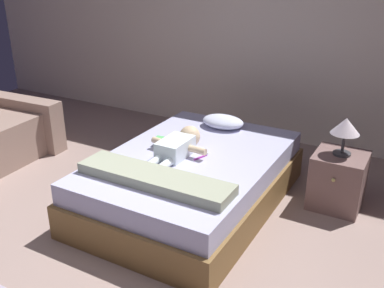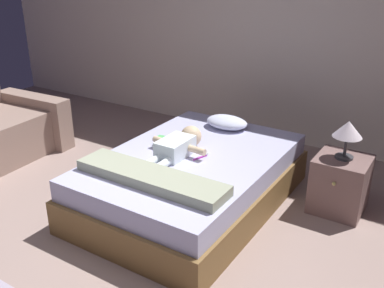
# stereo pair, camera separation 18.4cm
# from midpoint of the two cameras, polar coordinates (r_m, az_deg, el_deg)

# --- Properties ---
(ground_plane) EXTENTS (8.00, 8.00, 0.00)m
(ground_plane) POSITION_cam_midpoint_polar(r_m,az_deg,el_deg) (3.21, -13.72, -15.32)
(ground_plane) COLOR gray
(wall_behind_bed) EXTENTS (8.00, 0.12, 2.70)m
(wall_behind_bed) POSITION_cam_midpoint_polar(r_m,az_deg,el_deg) (5.08, 10.31, 15.85)
(wall_behind_bed) COLOR silver
(wall_behind_bed) RESTS_ON ground_plane
(bed) EXTENTS (1.34, 1.97, 0.45)m
(bed) POSITION_cam_midpoint_polar(r_m,az_deg,el_deg) (3.73, 1.42, -4.70)
(bed) COLOR brown
(bed) RESTS_ON ground_plane
(pillow) EXTENTS (0.41, 0.29, 0.12)m
(pillow) POSITION_cam_midpoint_polar(r_m,az_deg,el_deg) (4.21, 5.80, 2.83)
(pillow) COLOR silver
(pillow) RESTS_ON bed
(baby) EXTENTS (0.52, 0.65, 0.18)m
(baby) POSITION_cam_midpoint_polar(r_m,az_deg,el_deg) (3.63, -0.16, -0.09)
(baby) COLOR white
(baby) RESTS_ON bed
(toothbrush) EXTENTS (0.06, 0.15, 0.02)m
(toothbrush) POSITION_cam_midpoint_polar(r_m,az_deg,el_deg) (3.58, 2.68, -1.70)
(toothbrush) COLOR #B233AC
(toothbrush) RESTS_ON bed
(nightstand) EXTENTS (0.42, 0.45, 0.47)m
(nightstand) POSITION_cam_midpoint_polar(r_m,az_deg,el_deg) (3.86, 19.98, -4.93)
(nightstand) COLOR #745753
(nightstand) RESTS_ON ground_plane
(lamp) EXTENTS (0.23, 0.23, 0.32)m
(lamp) POSITION_cam_midpoint_polar(r_m,az_deg,el_deg) (3.68, 20.96, 1.60)
(lamp) COLOR #333338
(lamp) RESTS_ON nightstand
(blanket) EXTENTS (1.20, 0.29, 0.08)m
(blanket) POSITION_cam_midpoint_polar(r_m,az_deg,el_deg) (3.19, -3.74, -4.34)
(blanket) COLOR #9DA389
(blanket) RESTS_ON bed
(toy_block) EXTENTS (0.08, 0.08, 0.07)m
(toy_block) POSITION_cam_midpoint_polar(r_m,az_deg,el_deg) (3.82, -2.67, 0.43)
(toy_block) COLOR #5BC366
(toy_block) RESTS_ON bed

